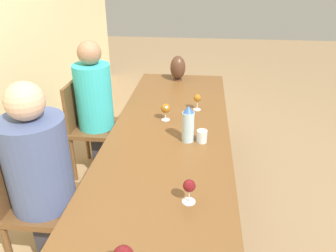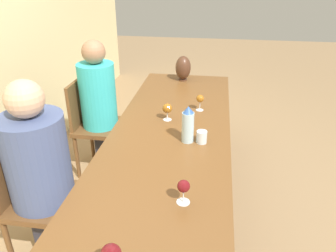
% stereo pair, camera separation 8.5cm
% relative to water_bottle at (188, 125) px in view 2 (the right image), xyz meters
% --- Properties ---
extents(ground_plane, '(14.00, 14.00, 0.00)m').
position_rel_water_bottle_xyz_m(ground_plane, '(0.14, 0.14, -0.86)').
color(ground_plane, '#937551').
extents(dining_table, '(2.71, 0.86, 0.73)m').
position_rel_water_bottle_xyz_m(dining_table, '(0.14, 0.14, -0.19)').
color(dining_table, brown).
rests_on(dining_table, ground_plane).
extents(water_bottle, '(0.08, 0.08, 0.26)m').
position_rel_water_bottle_xyz_m(water_bottle, '(0.00, 0.00, 0.00)').
color(water_bottle, '#ADCCD6').
rests_on(water_bottle, dining_table).
extents(water_tumbler, '(0.07, 0.07, 0.09)m').
position_rel_water_bottle_xyz_m(water_tumbler, '(-0.00, -0.10, -0.08)').
color(water_tumbler, silver).
rests_on(water_tumbler, dining_table).
extents(vase, '(0.16, 0.16, 0.26)m').
position_rel_water_bottle_xyz_m(vase, '(1.30, 0.18, 0.01)').
color(vase, '#4C2D1E').
rests_on(vase, dining_table).
extents(wine_glass_0, '(0.07, 0.07, 0.13)m').
position_rel_water_bottle_xyz_m(wine_glass_0, '(-0.65, -0.04, -0.03)').
color(wine_glass_0, silver).
rests_on(wine_glass_0, dining_table).
extents(wine_glass_1, '(0.06, 0.06, 0.14)m').
position_rel_water_bottle_xyz_m(wine_glass_1, '(0.55, -0.05, -0.03)').
color(wine_glass_1, silver).
rests_on(wine_glass_1, dining_table).
extents(wine_glass_3, '(0.08, 0.08, 0.14)m').
position_rel_water_bottle_xyz_m(wine_glass_3, '(0.32, 0.19, -0.03)').
color(wine_glass_3, silver).
rests_on(wine_glass_3, dining_table).
extents(chair_near, '(0.44, 0.44, 0.90)m').
position_rel_water_bottle_xyz_m(chair_near, '(-0.44, 0.93, -0.36)').
color(chair_near, brown).
rests_on(chair_near, ground_plane).
extents(chair_far, '(0.44, 0.44, 0.90)m').
position_rel_water_bottle_xyz_m(chair_far, '(0.64, 0.93, -0.36)').
color(chair_far, brown).
rests_on(chair_far, ground_plane).
extents(person_near, '(0.39, 0.39, 1.28)m').
position_rel_water_bottle_xyz_m(person_near, '(-0.44, 0.85, -0.18)').
color(person_near, '#2D2D38').
rests_on(person_near, ground_plane).
extents(person_far, '(0.32, 0.32, 1.27)m').
position_rel_water_bottle_xyz_m(person_far, '(0.64, 0.86, -0.17)').
color(person_far, '#2D2D38').
rests_on(person_far, ground_plane).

